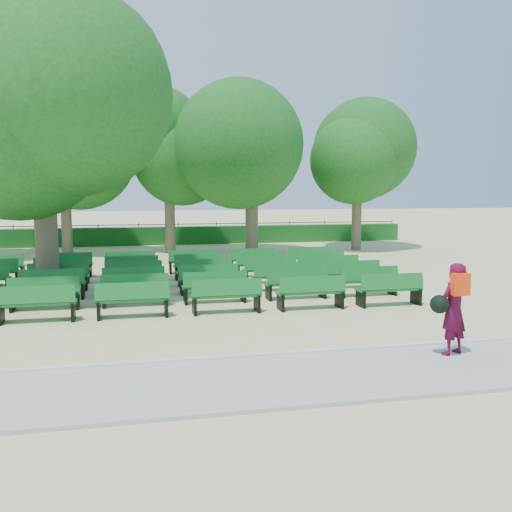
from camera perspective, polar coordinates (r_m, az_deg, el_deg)
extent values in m
plane|color=#C4BC82|center=(15.57, -6.82, -3.76)|extent=(120.00, 120.00, 0.00)
cube|color=#A6A6A2|center=(8.45, -1.52, -12.56)|extent=(30.00, 2.20, 0.06)
cube|color=silver|center=(9.52, -2.88, -10.20)|extent=(30.00, 0.12, 0.10)
cube|color=#17591D|center=(29.37, -9.65, 2.01)|extent=(26.00, 0.70, 0.90)
cube|color=#126B24|center=(16.06, -8.63, -2.02)|extent=(1.63, 0.57, 0.05)
cube|color=#126B24|center=(15.84, -8.60, -1.33)|extent=(1.60, 0.25, 0.37)
cylinder|color=brown|center=(16.03, -20.23, 2.01)|extent=(0.59, 0.59, 3.23)
ellipsoid|color=#1A5C1B|center=(16.09, -20.67, 12.64)|extent=(4.95, 4.95, 4.45)
imported|color=#480A23|center=(10.08, 19.13, -5.02)|extent=(0.67, 0.57, 1.55)
cube|color=#FF370D|center=(9.85, 19.76, -2.69)|extent=(0.29, 0.14, 0.36)
sphere|color=black|center=(9.87, 17.87, -4.61)|extent=(0.31, 0.31, 0.31)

